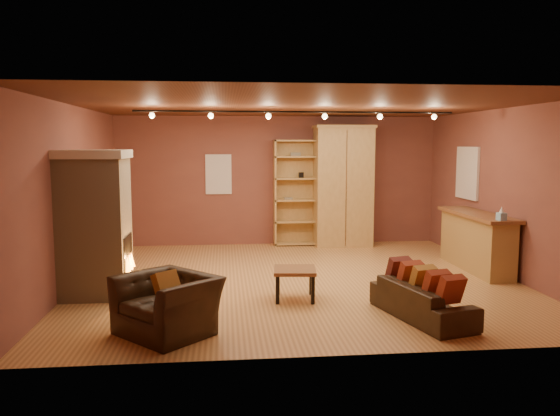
{
  "coord_description": "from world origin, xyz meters",
  "views": [
    {
      "loc": [
        -1.18,
        -8.65,
        2.21
      ],
      "look_at": [
        -0.27,
        0.2,
        1.16
      ],
      "focal_mm": 35.0,
      "sensor_mm": 36.0,
      "label": 1
    }
  ],
  "objects": [
    {
      "name": "right_window",
      "position": [
        3.47,
        1.4,
        1.65
      ],
      "size": [
        0.05,
        0.9,
        1.0
      ],
      "primitive_type": "cube",
      "color": "silver",
      "rests_on": "right_wall"
    },
    {
      "name": "track_rail",
      "position": [
        0.0,
        0.2,
        2.69
      ],
      "size": [
        5.2,
        0.09,
        0.13
      ],
      "color": "black",
      "rests_on": "ceiling"
    },
    {
      "name": "back_window",
      "position": [
        -1.3,
        3.23,
        1.55
      ],
      "size": [
        0.56,
        0.04,
        0.86
      ],
      "primitive_type": "cube",
      "color": "silver",
      "rests_on": "back_wall"
    },
    {
      "name": "tissue_box",
      "position": [
        3.15,
        -0.56,
        1.1
      ],
      "size": [
        0.15,
        0.15,
        0.23
      ],
      "rotation": [
        0.0,
        0.0,
        0.15
      ],
      "color": "#8CC0E0",
      "rests_on": "bar_counter"
    },
    {
      "name": "right_wall",
      "position": [
        3.5,
        0.0,
        1.4
      ],
      "size": [
        0.02,
        6.5,
        2.8
      ],
      "primitive_type": "cube",
      "color": "brown",
      "rests_on": "floor"
    },
    {
      "name": "ceiling",
      "position": [
        0.0,
        0.0,
        2.8
      ],
      "size": [
        7.0,
        7.0,
        0.0
      ],
      "primitive_type": "plane",
      "rotation": [
        3.14,
        0.0,
        0.0
      ],
      "color": "#562E1B",
      "rests_on": "back_wall"
    },
    {
      "name": "bookcase",
      "position": [
        0.36,
        3.13,
        1.17
      ],
      "size": [
        0.94,
        0.36,
        2.29
      ],
      "color": "tan",
      "rests_on": "floor"
    },
    {
      "name": "armoire",
      "position": [
        1.38,
        2.92,
        1.3
      ],
      "size": [
        1.27,
        0.72,
        2.6
      ],
      "color": "tan",
      "rests_on": "floor"
    },
    {
      "name": "coffee_table",
      "position": [
        -0.2,
        -1.12,
        0.38
      ],
      "size": [
        0.65,
        0.65,
        0.44
      ],
      "rotation": [
        0.0,
        0.0,
        -0.11
      ],
      "color": "brown",
      "rests_on": "floor"
    },
    {
      "name": "left_wall",
      "position": [
        -3.5,
        0.0,
        1.4
      ],
      "size": [
        0.02,
        6.5,
        2.8
      ],
      "primitive_type": "cube",
      "color": "brown",
      "rests_on": "floor"
    },
    {
      "name": "armchair",
      "position": [
        -1.85,
        -2.37,
        0.46
      ],
      "size": [
        1.22,
        1.23,
        0.92
      ],
      "rotation": [
        0.0,
        0.0,
        -0.8
      ],
      "color": "black",
      "rests_on": "floor"
    },
    {
      "name": "back_wall",
      "position": [
        0.0,
        3.25,
        1.4
      ],
      "size": [
        7.0,
        0.02,
        2.8
      ],
      "primitive_type": "cube",
      "color": "brown",
      "rests_on": "floor"
    },
    {
      "name": "fireplace",
      "position": [
        -3.04,
        -0.6,
        1.06
      ],
      "size": [
        1.01,
        0.98,
        2.12
      ],
      "color": "tan",
      "rests_on": "floor"
    },
    {
      "name": "loveseat",
      "position": [
        1.3,
        -2.13,
        0.33
      ],
      "size": [
        0.84,
        1.63,
        0.69
      ],
      "rotation": [
        0.0,
        0.0,
        1.83
      ],
      "color": "black",
      "rests_on": "floor"
    },
    {
      "name": "bar_counter",
      "position": [
        3.2,
        0.36,
        0.51
      ],
      "size": [
        0.57,
        2.11,
        1.01
      ],
      "color": "tan",
      "rests_on": "floor"
    },
    {
      "name": "floor",
      "position": [
        0.0,
        0.0,
        0.0
      ],
      "size": [
        7.0,
        7.0,
        0.0
      ],
      "primitive_type": "plane",
      "color": "#A9713C",
      "rests_on": "ground"
    }
  ]
}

